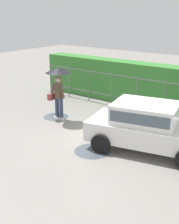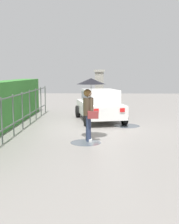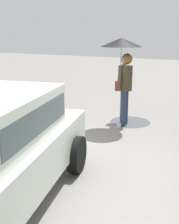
# 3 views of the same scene
# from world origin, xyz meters

# --- Properties ---
(ground_plane) EXTENTS (40.00, 40.00, 0.00)m
(ground_plane) POSITION_xyz_m (0.00, 0.00, 0.00)
(ground_plane) COLOR gray
(pedestrian) EXTENTS (0.95, 0.95, 2.08)m
(pedestrian) POSITION_xyz_m (-2.30, 0.39, 1.52)
(pedestrian) COLOR #2D3856
(pedestrian) RESTS_ON ground
(puddle_far) EXTENTS (1.01, 1.01, 0.00)m
(puddle_far) POSITION_xyz_m (-2.61, 0.51, 0.00)
(puddle_far) COLOR #4C545B
(puddle_far) RESTS_ON ground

